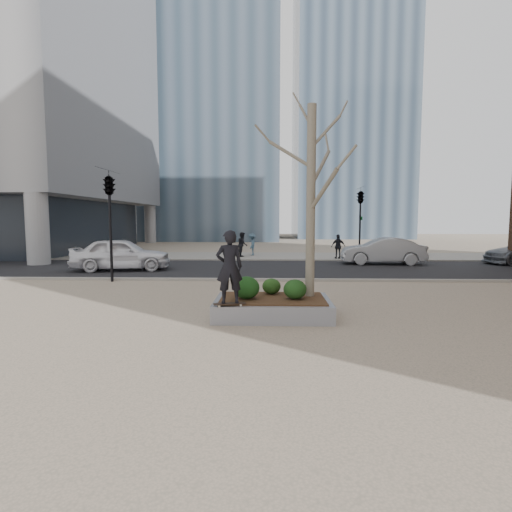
{
  "coord_description": "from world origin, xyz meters",
  "views": [
    {
      "loc": [
        0.92,
        -10.3,
        2.53
      ],
      "look_at": [
        0.5,
        2.0,
        1.4
      ],
      "focal_mm": 28.0,
      "sensor_mm": 36.0,
      "label": 1
    }
  ],
  "objects_px": {
    "planter": "(272,308)",
    "skateboard": "(230,305)",
    "police_car": "(121,254)",
    "skateboarder": "(229,267)"
  },
  "relations": [
    {
      "from": "planter",
      "to": "skateboard",
      "type": "relative_size",
      "value": 3.85
    },
    {
      "from": "skateboard",
      "to": "skateboarder",
      "type": "height_order",
      "value": "skateboarder"
    },
    {
      "from": "skateboard",
      "to": "police_car",
      "type": "distance_m",
      "value": 11.86
    },
    {
      "from": "planter",
      "to": "skateboard",
      "type": "xyz_separation_m",
      "value": [
        -1.04,
        -0.88,
        0.26
      ]
    },
    {
      "from": "skateboard",
      "to": "skateboarder",
      "type": "bearing_deg",
      "value": 0.0
    },
    {
      "from": "skateboard",
      "to": "police_car",
      "type": "bearing_deg",
      "value": 107.19
    },
    {
      "from": "planter",
      "to": "skateboard",
      "type": "height_order",
      "value": "skateboard"
    },
    {
      "from": "police_car",
      "to": "planter",
      "type": "bearing_deg",
      "value": -151.91
    },
    {
      "from": "skateboarder",
      "to": "police_car",
      "type": "height_order",
      "value": "skateboarder"
    },
    {
      "from": "planter",
      "to": "police_car",
      "type": "distance_m",
      "value": 11.76
    }
  ]
}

